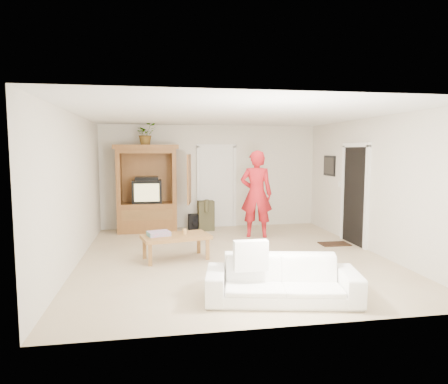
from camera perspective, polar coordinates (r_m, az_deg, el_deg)
The scene contains 19 objects.
floor at distance 7.51m, azimuth 1.22°, elevation -9.23°, with size 6.00×6.00×0.00m, color tan.
ceiling at distance 7.27m, azimuth 1.26°, elevation 10.95°, with size 6.00×6.00×0.00m, color white.
wall_back at distance 10.23m, azimuth -1.93°, elevation 2.23°, with size 5.50×5.50×0.00m, color silver.
wall_front at distance 4.39m, azimuth 8.66°, elevation -2.89°, with size 5.50×5.50×0.00m, color silver.
wall_left at distance 7.28m, azimuth -20.54°, elevation 0.32°, with size 6.00×6.00×0.00m, color silver.
wall_right at distance 8.25m, azimuth 20.36°, elevation 0.95°, with size 6.00×6.00×0.00m, color silver.
armoire at distance 9.84m, azimuth -10.80°, elevation -0.31°, with size 1.82×1.14×2.10m.
door_back at distance 10.24m, azimuth -1.07°, elevation 0.67°, with size 0.85×0.05×2.04m, color white.
doorway_right at distance 8.78m, azimuth 18.20°, elevation -0.53°, with size 0.05×0.90×2.04m, color black.
framed_picture at distance 9.91m, azimuth 14.83°, elevation 3.65°, with size 0.03×0.60×0.48m, color black.
doormat at distance 8.76m, azimuth 15.51°, elevation -7.16°, with size 0.60×0.40×0.02m, color #382316.
plant at distance 9.75m, azimuth -11.11°, elevation 8.15°, with size 0.46×0.40×0.51m, color #4C7238.
man at distance 9.06m, azimuth 4.64°, elevation -0.28°, with size 0.72×0.47×1.97m, color red.
sofa at distance 5.40m, azimuth 8.29°, elevation -12.23°, with size 1.98×0.77×0.58m, color white.
coffee_table at distance 7.31m, azimuth -6.91°, elevation -6.57°, with size 1.31×0.90×0.44m.
towel at distance 7.28m, azimuth -9.32°, elevation -5.87°, with size 0.38×0.28×0.08m, color #FF54AE.
candle at distance 7.35m, azimuth -5.67°, elevation -5.63°, with size 0.08×0.08×0.10m, color tan.
backpack_black at distance 9.90m, azimuth -4.21°, elevation -4.37°, with size 0.31×0.19×0.39m, color black, non-canonical shape.
backpack_olive at distance 9.86m, azimuth -2.60°, elevation -3.38°, with size 0.39×0.28×0.73m, color #47442B, non-canonical shape.
Camera 1 is at (-1.37, -7.11, 1.97)m, focal length 32.00 mm.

